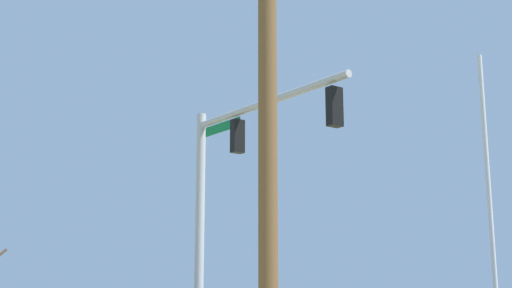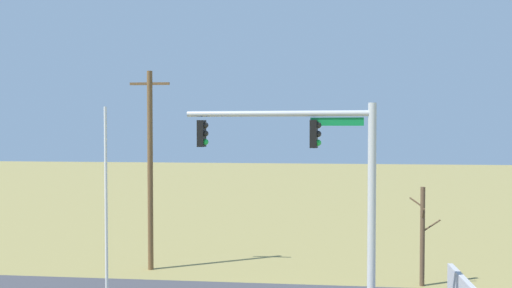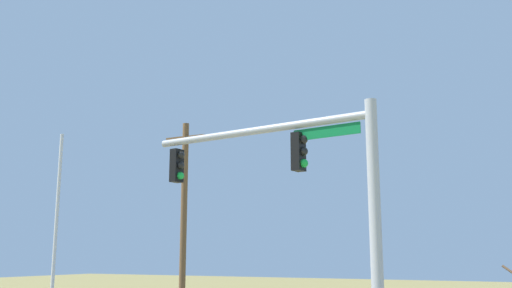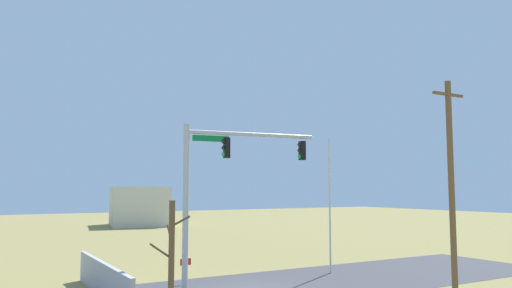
{
  "view_description": "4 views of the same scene",
  "coord_description": "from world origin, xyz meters",
  "px_view_note": "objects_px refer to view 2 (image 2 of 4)",
  "views": [
    {
      "loc": [
        -13.24,
        12.16,
        2.33
      ],
      "look_at": [
        -0.25,
        -0.27,
        6.1
      ],
      "focal_mm": 48.31,
      "sensor_mm": 36.0,
      "label": 1
    },
    {
      "loc": [
        1.07,
        -19.86,
        6.87
      ],
      "look_at": [
        -1.01,
        -0.96,
        6.22
      ],
      "focal_mm": 39.2,
      "sensor_mm": 36.0,
      "label": 2
    },
    {
      "loc": [
        6.35,
        -13.69,
        4.07
      ],
      "look_at": [
        -0.03,
        -1.09,
        6.78
      ],
      "focal_mm": 40.17,
      "sensor_mm": 36.0,
      "label": 3
    },
    {
      "loc": [
        11.42,
        20.04,
        4.61
      ],
      "look_at": [
        -0.99,
        -1.23,
        6.89
      ],
      "focal_mm": 34.44,
      "sensor_mm": 36.0,
      "label": 4
    }
  ],
  "objects_px": {
    "flagpole": "(106,217)",
    "utility_pole": "(150,167)",
    "bare_tree": "(423,235)",
    "signal_mast": "(324,173)"
  },
  "relations": [
    {
      "from": "flagpole",
      "to": "bare_tree",
      "type": "xyz_separation_m",
      "value": [
        11.58,
        6.11,
        -1.56
      ]
    },
    {
      "from": "signal_mast",
      "to": "bare_tree",
      "type": "bearing_deg",
      "value": 50.33
    },
    {
      "from": "utility_pole",
      "to": "bare_tree",
      "type": "xyz_separation_m",
      "value": [
        12.34,
        -1.38,
        -2.7
      ]
    },
    {
      "from": "utility_pole",
      "to": "flagpole",
      "type": "bearing_deg",
      "value": -84.25
    },
    {
      "from": "bare_tree",
      "to": "flagpole",
      "type": "bearing_deg",
      "value": -152.17
    },
    {
      "from": "utility_pole",
      "to": "bare_tree",
      "type": "height_order",
      "value": "utility_pole"
    },
    {
      "from": "signal_mast",
      "to": "utility_pole",
      "type": "relative_size",
      "value": 0.81
    },
    {
      "from": "flagpole",
      "to": "utility_pole",
      "type": "bearing_deg",
      "value": 95.75
    },
    {
      "from": "signal_mast",
      "to": "flagpole",
      "type": "relative_size",
      "value": 1.02
    },
    {
      "from": "flagpole",
      "to": "utility_pole",
      "type": "height_order",
      "value": "utility_pole"
    }
  ]
}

